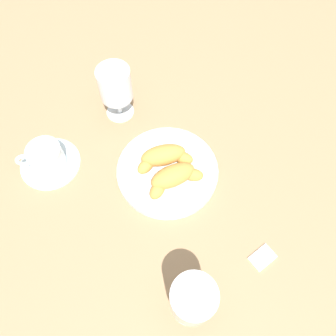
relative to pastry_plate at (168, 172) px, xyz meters
The scene contains 8 objects.
ground_plane 0.03m from the pastry_plate, ahead, with size 2.20×2.20×0.00m, color #997551.
pastry_plate is the anchor object (origin of this frame).
croissant_large 0.04m from the pastry_plate, 86.67° to the right, with size 0.14×0.07×0.04m.
croissant_small 0.04m from the pastry_plate, 92.57° to the left, with size 0.14×0.07×0.04m.
coffee_cup_near 0.27m from the pastry_plate, 25.56° to the right, with size 0.14×0.14×0.06m.
juice_glass_left 0.23m from the pastry_plate, 75.93° to the right, with size 0.08×0.08×0.14m.
juice_glass_right 0.29m from the pastry_plate, 78.20° to the left, with size 0.08×0.08×0.14m.
sugar_packet 0.27m from the pastry_plate, 115.05° to the left, with size 0.05×0.03×0.01m, color white.
Camera 1 is at (0.09, 0.33, 0.68)m, focal length 36.15 mm.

